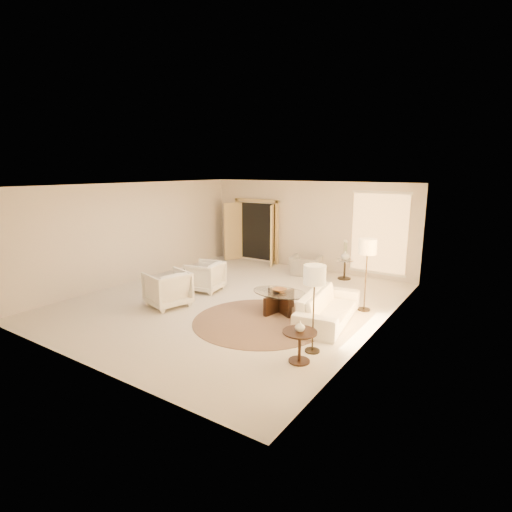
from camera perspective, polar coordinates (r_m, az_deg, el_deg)
The scene contains 18 objects.
room at distance 9.53m, azimuth -3.34°, elevation 1.61°, with size 7.04×8.04×2.83m.
windows_right at distance 8.10m, azimuth 17.05°, elevation -1.20°, with size 0.10×6.40×2.40m, color #FFBD66, non-canonical shape.
window_back_corner at distance 12.05m, azimuth 17.15°, elevation 3.10°, with size 1.70×0.10×2.40m, color #FFBD66, non-canonical shape.
curtains_right at distance 8.97m, azimuth 18.40°, elevation -0.33°, with size 0.06×5.20×2.60m, color #CCB68D, non-canonical shape.
french_doors at distance 13.75m, azimuth -0.10°, elevation 3.53°, with size 1.95×0.66×2.16m.
area_rug at distance 8.58m, azimuth 0.56°, elevation -9.30°, with size 2.86×2.86×0.01m, color #422D22.
sofa at distance 8.60m, azimuth 10.31°, elevation -7.19°, with size 2.21×0.87×0.65m, color white.
armchair_left at distance 10.63m, azimuth -7.31°, elevation -2.70°, with size 0.84×0.78×0.86m, color white.
armchair_right at distance 9.61m, azimuth -12.53°, elevation -4.33°, with size 0.90×0.84×0.92m, color white.
accent_chair at distance 12.21m, azimuth 7.15°, elevation -0.95°, with size 0.88×0.57×0.77m, color #9B968E.
coffee_table at distance 9.05m, azimuth 3.36°, elevation -6.20°, with size 1.69×1.69×0.47m.
end_table at distance 6.81m, azimuth 6.25°, elevation -11.97°, with size 0.58×0.58×0.55m.
side_table at distance 11.97m, azimuth 12.55°, elevation -1.59°, with size 0.50×0.50×0.58m.
floor_lamp_near at distance 9.19m, azimuth 15.64°, elevation 0.86°, with size 0.40×0.40×1.66m.
floor_lamp_far at distance 6.88m, azimuth 8.36°, elevation -3.23°, with size 0.38×0.38×1.57m.
bowl at distance 8.99m, azimuth 3.37°, elevation -4.91°, with size 0.31×0.31×0.08m, color brown.
end_vase at distance 6.71m, azimuth 6.30°, elevation -9.96°, with size 0.17×0.17×0.18m, color white.
side_vase at distance 11.89m, azimuth 12.63°, elevation 0.10°, with size 0.25×0.25×0.27m, color white.
Camera 1 is at (5.64, -7.48, 3.17)m, focal length 28.00 mm.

